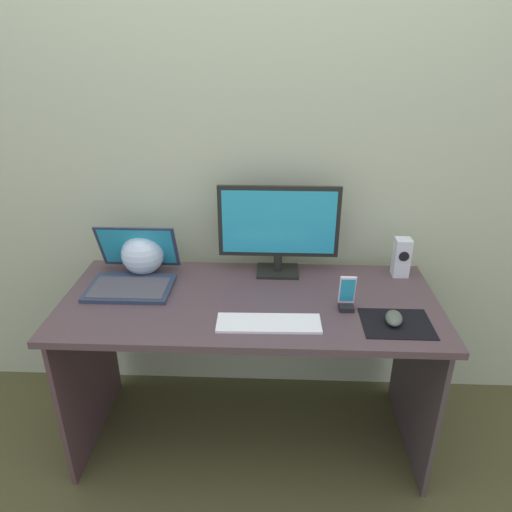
{
  "coord_description": "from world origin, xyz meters",
  "views": [
    {
      "loc": [
        0.09,
        -1.61,
        1.65
      ],
      "look_at": [
        0.03,
        -0.02,
        0.91
      ],
      "focal_mm": 33.15,
      "sensor_mm": 36.0,
      "label": 1
    }
  ],
  "objects_px": {
    "speaker_right": "(401,257)",
    "keyboard_external": "(269,323)",
    "monitor": "(279,227)",
    "laptop": "(133,274)",
    "phone_in_dock": "(347,298)",
    "fishbowl": "(143,254)",
    "mouse": "(394,318)"
  },
  "relations": [
    {
      "from": "speaker_right",
      "to": "keyboard_external",
      "type": "height_order",
      "value": "speaker_right"
    },
    {
      "from": "monitor",
      "to": "laptop",
      "type": "xyz_separation_m",
      "value": [
        -0.6,
        -0.13,
        -0.17
      ]
    },
    {
      "from": "keyboard_external",
      "to": "phone_in_dock",
      "type": "xyz_separation_m",
      "value": [
        0.29,
        0.12,
        0.04
      ]
    },
    {
      "from": "fishbowl",
      "to": "speaker_right",
      "type": "bearing_deg",
      "value": 0.95
    },
    {
      "from": "laptop",
      "to": "keyboard_external",
      "type": "height_order",
      "value": "laptop"
    },
    {
      "from": "mouse",
      "to": "keyboard_external",
      "type": "bearing_deg",
      "value": -165.5
    },
    {
      "from": "speaker_right",
      "to": "fishbowl",
      "type": "bearing_deg",
      "value": -179.05
    },
    {
      "from": "monitor",
      "to": "keyboard_external",
      "type": "height_order",
      "value": "monitor"
    },
    {
      "from": "laptop",
      "to": "mouse",
      "type": "height_order",
      "value": "laptop"
    },
    {
      "from": "laptop",
      "to": "keyboard_external",
      "type": "distance_m",
      "value": 0.64
    },
    {
      "from": "fishbowl",
      "to": "phone_in_dock",
      "type": "height_order",
      "value": "fishbowl"
    },
    {
      "from": "fishbowl",
      "to": "phone_in_dock",
      "type": "distance_m",
      "value": 0.89
    },
    {
      "from": "monitor",
      "to": "fishbowl",
      "type": "bearing_deg",
      "value": -178.0
    },
    {
      "from": "speaker_right",
      "to": "laptop",
      "type": "height_order",
      "value": "laptop"
    },
    {
      "from": "monitor",
      "to": "mouse",
      "type": "bearing_deg",
      "value": -42.71
    },
    {
      "from": "monitor",
      "to": "mouse",
      "type": "height_order",
      "value": "monitor"
    },
    {
      "from": "speaker_right",
      "to": "phone_in_dock",
      "type": "relative_size",
      "value": 1.21
    },
    {
      "from": "phone_in_dock",
      "to": "speaker_right",
      "type": "bearing_deg",
      "value": 47.4
    },
    {
      "from": "monitor",
      "to": "laptop",
      "type": "bearing_deg",
      "value": -167.99
    },
    {
      "from": "mouse",
      "to": "phone_in_dock",
      "type": "distance_m",
      "value": 0.19
    },
    {
      "from": "laptop",
      "to": "mouse",
      "type": "distance_m",
      "value": 1.05
    },
    {
      "from": "laptop",
      "to": "monitor",
      "type": "bearing_deg",
      "value": 12.01
    },
    {
      "from": "laptop",
      "to": "fishbowl",
      "type": "bearing_deg",
      "value": 80.98
    },
    {
      "from": "mouse",
      "to": "speaker_right",
      "type": "bearing_deg",
      "value": 85.11
    },
    {
      "from": "keyboard_external",
      "to": "laptop",
      "type": "bearing_deg",
      "value": 152.19
    },
    {
      "from": "fishbowl",
      "to": "keyboard_external",
      "type": "xyz_separation_m",
      "value": [
        0.55,
        -0.39,
        -0.08
      ]
    },
    {
      "from": "laptop",
      "to": "phone_in_dock",
      "type": "xyz_separation_m",
      "value": [
        0.86,
        -0.17,
        0.0
      ]
    },
    {
      "from": "speaker_right",
      "to": "laptop",
      "type": "bearing_deg",
      "value": -173.63
    },
    {
      "from": "fishbowl",
      "to": "laptop",
      "type": "bearing_deg",
      "value": -99.02
    },
    {
      "from": "fishbowl",
      "to": "phone_in_dock",
      "type": "relative_size",
      "value": 1.31
    },
    {
      "from": "monitor",
      "to": "speaker_right",
      "type": "height_order",
      "value": "monitor"
    },
    {
      "from": "speaker_right",
      "to": "mouse",
      "type": "relative_size",
      "value": 1.68
    }
  ]
}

